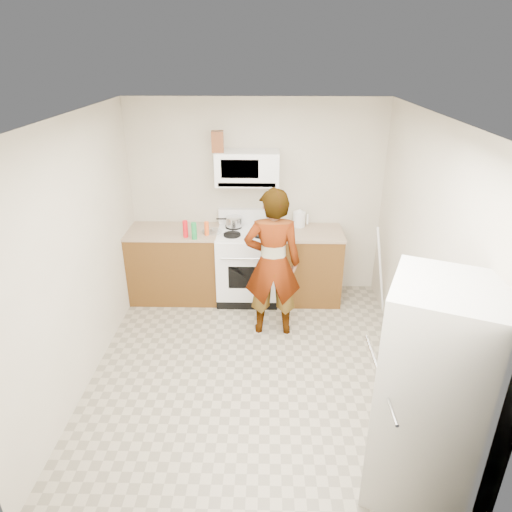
{
  "coord_description": "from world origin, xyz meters",
  "views": [
    {
      "loc": [
        0.13,
        -3.81,
        3.0
      ],
      "look_at": [
        0.03,
        0.55,
        1.02
      ],
      "focal_mm": 32.0,
      "sensor_mm": 36.0,
      "label": 1
    }
  ],
  "objects_px": {
    "person": "(273,264)",
    "kettle": "(299,219)",
    "fridge": "(432,396)",
    "saucepan": "(234,222)",
    "gas_range": "(248,263)",
    "microwave": "(247,168)"
  },
  "relations": [
    {
      "from": "person",
      "to": "kettle",
      "type": "bearing_deg",
      "value": -110.77
    },
    {
      "from": "fridge",
      "to": "saucepan",
      "type": "relative_size",
      "value": 8.3
    },
    {
      "from": "gas_range",
      "to": "kettle",
      "type": "height_order",
      "value": "gas_range"
    },
    {
      "from": "person",
      "to": "saucepan",
      "type": "height_order",
      "value": "person"
    },
    {
      "from": "person",
      "to": "saucepan",
      "type": "xyz_separation_m",
      "value": [
        -0.48,
        0.91,
        0.15
      ]
    },
    {
      "from": "microwave",
      "to": "saucepan",
      "type": "xyz_separation_m",
      "value": [
        -0.17,
        -0.0,
        -0.69
      ]
    },
    {
      "from": "fridge",
      "to": "gas_range",
      "type": "bearing_deg",
      "value": 138.07
    },
    {
      "from": "person",
      "to": "kettle",
      "type": "height_order",
      "value": "person"
    },
    {
      "from": "gas_range",
      "to": "microwave",
      "type": "height_order",
      "value": "microwave"
    },
    {
      "from": "kettle",
      "to": "saucepan",
      "type": "distance_m",
      "value": 0.83
    },
    {
      "from": "fridge",
      "to": "kettle",
      "type": "distance_m",
      "value": 3.11
    },
    {
      "from": "fridge",
      "to": "kettle",
      "type": "relative_size",
      "value": 8.97
    },
    {
      "from": "fridge",
      "to": "saucepan",
      "type": "distance_m",
      "value": 3.35
    },
    {
      "from": "gas_range",
      "to": "saucepan",
      "type": "distance_m",
      "value": 0.57
    },
    {
      "from": "person",
      "to": "kettle",
      "type": "relative_size",
      "value": 9.08
    },
    {
      "from": "saucepan",
      "to": "fridge",
      "type": "bearing_deg",
      "value": -62.5
    },
    {
      "from": "gas_range",
      "to": "kettle",
      "type": "relative_size",
      "value": 5.96
    },
    {
      "from": "microwave",
      "to": "person",
      "type": "relative_size",
      "value": 0.44
    },
    {
      "from": "fridge",
      "to": "saucepan",
      "type": "xyz_separation_m",
      "value": [
        -1.54,
        2.96,
        0.16
      ]
    },
    {
      "from": "microwave",
      "to": "fridge",
      "type": "bearing_deg",
      "value": -65.21
    },
    {
      "from": "fridge",
      "to": "microwave",
      "type": "bearing_deg",
      "value": 137.1
    },
    {
      "from": "person",
      "to": "kettle",
      "type": "xyz_separation_m",
      "value": [
        0.35,
        0.96,
        0.17
      ]
    }
  ]
}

